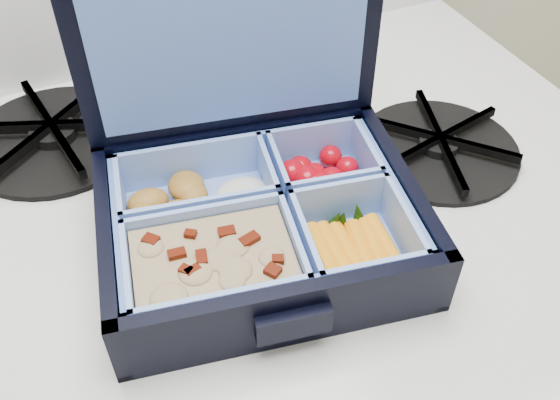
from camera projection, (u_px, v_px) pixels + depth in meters
name	position (u px, v px, depth m)	size (l,w,h in m)	color
bento_box	(261.00, 223.00, 0.52)	(0.26, 0.20, 0.06)	black
burner_grate	(439.00, 142.00, 0.62)	(0.16, 0.16, 0.02)	black
burner_grate_rear	(54.00, 133.00, 0.64)	(0.18, 0.18, 0.02)	black
fork	(225.00, 133.00, 0.65)	(0.02, 0.16, 0.01)	#BABABA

